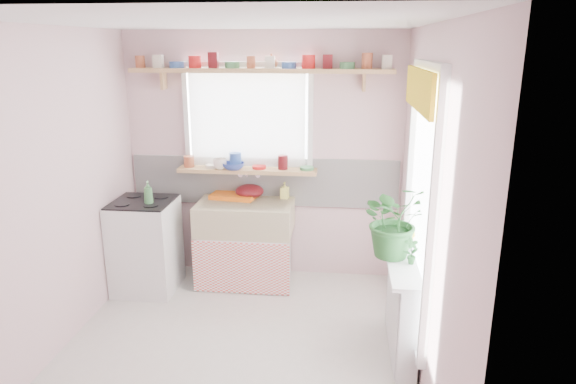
# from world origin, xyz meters

# --- Properties ---
(room) EXTENTS (3.20, 3.20, 3.20)m
(room) POSITION_xyz_m (0.66, 0.86, 1.37)
(room) COLOR silver
(room) RESTS_ON ground
(sink_unit) EXTENTS (0.95, 0.65, 1.11)m
(sink_unit) POSITION_xyz_m (-0.15, 1.29, 0.43)
(sink_unit) COLOR white
(sink_unit) RESTS_ON ground
(cooker) EXTENTS (0.58, 0.58, 0.93)m
(cooker) POSITION_xyz_m (-1.10, 1.05, 0.46)
(cooker) COLOR white
(cooker) RESTS_ON ground
(radiator_ledge) EXTENTS (0.22, 0.95, 0.78)m
(radiator_ledge) POSITION_xyz_m (1.30, 0.20, 0.40)
(radiator_ledge) COLOR white
(radiator_ledge) RESTS_ON ground
(windowsill) EXTENTS (1.40, 0.22, 0.04)m
(windowsill) POSITION_xyz_m (-0.15, 1.48, 1.14)
(windowsill) COLOR tan
(windowsill) RESTS_ON room
(pine_shelf) EXTENTS (2.52, 0.24, 0.04)m
(pine_shelf) POSITION_xyz_m (0.00, 1.47, 2.12)
(pine_shelf) COLOR tan
(pine_shelf) RESTS_ON room
(shelf_crockery) EXTENTS (2.47, 0.11, 0.12)m
(shelf_crockery) POSITION_xyz_m (0.00, 1.47, 2.20)
(shelf_crockery) COLOR #A55133
(shelf_crockery) RESTS_ON pine_shelf
(sill_crockery) EXTENTS (1.35, 0.11, 0.12)m
(sill_crockery) POSITION_xyz_m (-0.20, 1.48, 1.21)
(sill_crockery) COLOR #A55133
(sill_crockery) RESTS_ON windowsill
(dish_tray) EXTENTS (0.49, 0.39, 0.04)m
(dish_tray) POSITION_xyz_m (-0.29, 1.50, 0.87)
(dish_tray) COLOR orange
(dish_tray) RESTS_ON sink_unit
(colander) EXTENTS (0.37, 0.37, 0.13)m
(colander) POSITION_xyz_m (-0.14, 1.50, 0.92)
(colander) COLOR #540E14
(colander) RESTS_ON sink_unit
(jade_plant) EXTENTS (0.67, 0.63, 0.59)m
(jade_plant) POSITION_xyz_m (1.21, 0.30, 1.07)
(jade_plant) COLOR #255C27
(jade_plant) RESTS_ON radiator_ledge
(fruit_bowl) EXTENTS (0.40, 0.40, 0.08)m
(fruit_bowl) POSITION_xyz_m (1.33, 0.50, 0.81)
(fruit_bowl) COLOR silver
(fruit_bowl) RESTS_ON radiator_ledge
(herb_pot) EXTENTS (0.13, 0.11, 0.21)m
(herb_pot) POSITION_xyz_m (1.33, 0.15, 0.88)
(herb_pot) COLOR #255D28
(herb_pot) RESTS_ON radiator_ledge
(soap_bottle_sink) EXTENTS (0.09, 0.09, 0.17)m
(soap_bottle_sink) POSITION_xyz_m (0.22, 1.50, 0.93)
(soap_bottle_sink) COLOR #EDEF6A
(soap_bottle_sink) RESTS_ON sink_unit
(sill_cup) EXTENTS (0.16, 0.16, 0.11)m
(sill_cup) POSITION_xyz_m (-0.42, 1.42, 1.21)
(sill_cup) COLOR white
(sill_cup) RESTS_ON windowsill
(sill_bowl) EXTENTS (0.28, 0.28, 0.07)m
(sill_bowl) POSITION_xyz_m (-0.28, 1.42, 1.19)
(sill_bowl) COLOR #30459E
(sill_bowl) RESTS_ON windowsill
(shelf_vase) EXTENTS (0.16, 0.16, 0.13)m
(shelf_vase) POSITION_xyz_m (0.10, 1.53, 2.21)
(shelf_vase) COLOR #B35E37
(shelf_vase) RESTS_ON pine_shelf
(cooker_bottle) EXTENTS (0.11, 0.11, 0.22)m
(cooker_bottle) POSITION_xyz_m (-1.00, 0.96, 1.03)
(cooker_bottle) COLOR #42844A
(cooker_bottle) RESTS_ON cooker
(fruit) EXTENTS (0.20, 0.14, 0.10)m
(fruit) POSITION_xyz_m (1.34, 0.51, 0.88)
(fruit) COLOR orange
(fruit) RESTS_ON fruit_bowl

